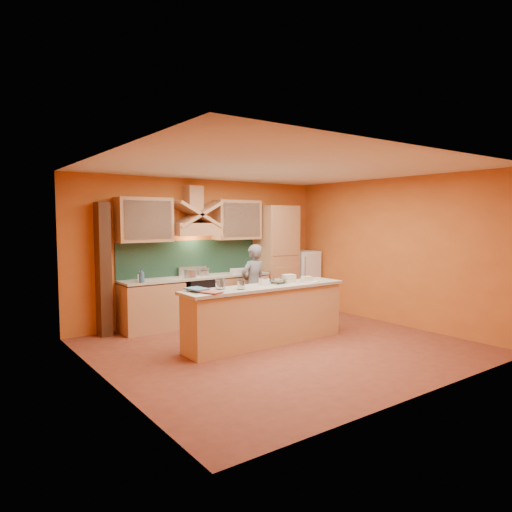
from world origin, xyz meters
TOP-DOWN VIEW (x-y plane):
  - floor at (0.00, 0.00)m, footprint 5.50×5.00m
  - ceiling at (0.00, 0.00)m, footprint 5.50×5.00m
  - wall_back at (0.00, 2.50)m, footprint 5.50×0.02m
  - wall_front at (0.00, -2.50)m, footprint 5.50×0.02m
  - wall_left at (-2.75, 0.00)m, footprint 0.02×5.00m
  - wall_right at (2.75, 0.00)m, footprint 0.02×5.00m
  - base_cabinet_left at (-1.25, 2.20)m, footprint 1.10×0.60m
  - base_cabinet_right at (0.65, 2.20)m, footprint 1.10×0.60m
  - counter_top at (-0.30, 2.20)m, footprint 3.00×0.62m
  - stove at (-0.30, 2.20)m, footprint 0.60×0.58m
  - backsplash at (-0.30, 2.48)m, footprint 3.00×0.03m
  - range_hood at (-0.30, 2.25)m, footprint 0.92×0.50m
  - hood_chimney at (-0.30, 2.35)m, footprint 0.30×0.30m
  - upper_cabinet_left at (-1.30, 2.33)m, footprint 1.00×0.35m
  - upper_cabinet_right at (0.70, 2.33)m, footprint 1.00×0.35m
  - pantry_column at (1.65, 2.20)m, footprint 0.80×0.60m
  - fridge at (2.40, 2.20)m, footprint 0.58×0.60m
  - trim_column_left at (-2.05, 2.35)m, footprint 0.20×0.30m
  - island_body at (-0.10, 0.30)m, footprint 2.80×0.55m
  - island_top at (-0.10, 0.30)m, footprint 2.90×0.62m
  - person at (0.56, 1.56)m, footprint 0.59×0.41m
  - pot_large at (-0.52, 2.07)m, footprint 0.27×0.27m
  - pot_small at (-0.16, 2.20)m, footprint 0.19×0.19m
  - soap_bottle_a at (-1.45, 2.20)m, footprint 0.10×0.10m
  - soap_bottle_b at (-1.51, 1.98)m, footprint 0.10×0.10m
  - bowl_back at (1.05, 2.30)m, footprint 0.30×0.30m
  - dish_rack at (0.55, 2.04)m, footprint 0.32×0.27m
  - book_lower at (-1.29, 0.11)m, footprint 0.30×0.35m
  - book_upper at (-1.41, 0.42)m, footprint 0.29×0.37m
  - jar_large at (-0.88, 0.41)m, footprint 0.18×0.18m
  - jar_small at (-0.64, 0.21)m, footprint 0.15×0.15m
  - kitchen_scale at (-0.07, 0.39)m, footprint 0.14×0.14m
  - mixing_bowl at (0.21, 0.38)m, footprint 0.32×0.32m
  - cloth at (0.76, 0.14)m, footprint 0.30×0.26m
  - grocery_bag_a at (0.47, 0.40)m, footprint 0.23×0.21m
  - grocery_bag_b at (0.71, 0.21)m, footprint 0.18×0.16m

SIDE VIEW (x-z plane):
  - floor at x=0.00m, z-range -0.01..0.01m
  - base_cabinet_left at x=-1.25m, z-range 0.00..0.86m
  - base_cabinet_right at x=0.65m, z-range 0.00..0.86m
  - island_body at x=-0.10m, z-range 0.00..0.88m
  - stove at x=-0.30m, z-range 0.00..0.90m
  - fridge at x=2.40m, z-range 0.00..1.30m
  - person at x=0.56m, z-range 0.00..1.53m
  - counter_top at x=-0.30m, z-range 0.88..0.92m
  - island_top at x=-0.10m, z-range 0.90..0.95m
  - cloth at x=0.76m, z-range 0.94..0.96m
  - bowl_back at x=1.05m, z-range 0.92..1.00m
  - book_lower at x=-1.29m, z-range 0.94..0.97m
  - pot_small at x=-0.16m, z-range 0.90..1.03m
  - dish_rack at x=0.55m, z-range 0.92..1.02m
  - pot_large at x=-0.52m, z-range 0.90..1.05m
  - mixing_bowl at x=0.21m, z-range 0.95..1.01m
  - book_upper at x=-1.41m, z-range 0.97..0.99m
  - grocery_bag_b at x=0.71m, z-range 0.94..1.04m
  - kitchen_scale at x=-0.07m, z-range 0.95..1.05m
  - soap_bottle_a at x=-1.45m, z-range 0.92..1.09m
  - grocery_bag_a at x=0.47m, z-range 0.95..1.08m
  - jar_small at x=-0.64m, z-range 0.95..1.08m
  - jar_large at x=-0.88m, z-range 0.95..1.10m
  - soap_bottle_b at x=-1.51m, z-range 0.92..1.17m
  - pantry_column at x=1.65m, z-range 0.00..2.30m
  - trim_column_left at x=-2.05m, z-range 0.00..2.30m
  - backsplash at x=-0.30m, z-range 0.90..1.60m
  - wall_back at x=0.00m, z-range 0.00..2.80m
  - wall_front at x=0.00m, z-range 0.00..2.80m
  - wall_left at x=-2.75m, z-range 0.00..2.80m
  - wall_right at x=2.75m, z-range 0.00..2.80m
  - range_hood at x=-0.30m, z-range 1.70..1.94m
  - upper_cabinet_left at x=-1.30m, z-range 1.60..2.40m
  - upper_cabinet_right at x=0.70m, z-range 1.60..2.40m
  - hood_chimney at x=-0.30m, z-range 2.15..2.65m
  - ceiling at x=0.00m, z-range 2.79..2.80m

